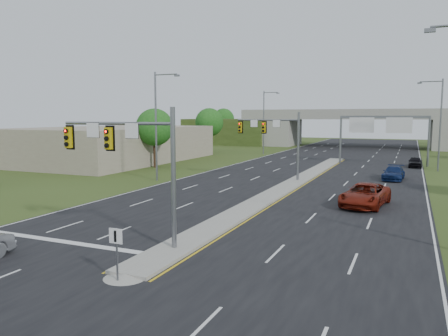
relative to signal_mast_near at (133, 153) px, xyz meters
name	(u,v)px	position (x,y,z in m)	size (l,w,h in m)	color
ground	(174,251)	(2.26, 0.07, -4.73)	(240.00, 240.00, 0.00)	#334418
road	(317,170)	(2.26, 35.07, -4.72)	(24.00, 160.00, 0.02)	black
median	(293,183)	(2.26, 23.07, -4.63)	(2.00, 54.00, 0.16)	gray
median_nose	(125,276)	(2.26, -3.93, -4.63)	(2.00, 2.00, 0.16)	gray
lane_markings	(301,176)	(1.66, 28.99, -4.70)	(23.72, 160.00, 0.01)	gold
signal_mast_near	(133,153)	(0.00, 0.00, 0.00)	(6.62, 0.60, 7.00)	slate
signal_mast_far	(276,135)	(0.00, 25.00, 0.00)	(6.62, 0.60, 7.00)	slate
keep_right_sign	(116,245)	(2.26, -4.45, -3.21)	(0.60, 0.13, 2.20)	slate
sign_gantry	(382,126)	(8.95, 44.99, 0.51)	(11.58, 0.44, 6.67)	slate
overpass	(359,131)	(2.26, 80.07, -1.17)	(80.00, 14.00, 8.10)	gray
lightpole_l_mid	(158,121)	(-11.03, 20.07, 1.38)	(2.85, 0.25, 11.00)	slate
lightpole_l_far	(265,119)	(-11.03, 55.07, 1.38)	(2.85, 0.25, 11.00)	slate
lightpole_r_far	(439,120)	(15.56, 40.07, 1.38)	(2.85, 0.25, 11.00)	slate
tree_l_near	(155,127)	(-17.74, 30.07, 0.45)	(4.80, 4.80, 7.60)	#382316
tree_l_mid	(209,122)	(-21.74, 55.07, 0.78)	(5.20, 5.20, 8.12)	#382316
tree_back_a	(224,119)	(-35.74, 94.07, 1.11)	(6.00, 6.00, 8.85)	#382316
tree_back_b	(272,121)	(-21.74, 94.07, 0.78)	(5.60, 5.60, 8.32)	#382316
commercial_building	(116,144)	(-27.74, 35.07, -2.23)	(18.00, 30.00, 5.00)	gray
car_far_a	(365,195)	(9.75, 14.96, -3.88)	(2.73, 5.92, 1.65)	maroon
car_far_b	(394,173)	(11.14, 30.20, -4.00)	(1.97, 4.84, 1.40)	#0B1B47
car_far_c	(415,162)	(13.26, 43.54, -4.02)	(1.62, 4.04, 1.38)	black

